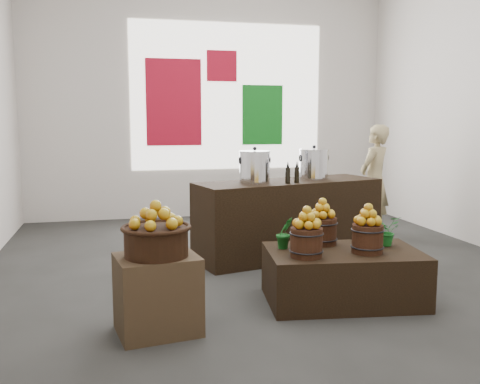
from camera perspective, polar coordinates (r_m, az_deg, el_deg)
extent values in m
plane|color=#32322F|center=(5.82, 2.92, -8.53)|extent=(7.00, 7.00, 0.00)
cube|color=silver|center=(9.00, -3.25, 10.12)|extent=(6.00, 0.04, 4.00)
cube|color=white|center=(9.04, -1.33, 10.12)|extent=(3.20, 0.02, 2.40)
cube|color=#AE0D24|center=(8.89, -7.08, 9.46)|extent=(0.90, 0.04, 1.40)
cube|color=#116F1B|center=(9.17, 2.40, 8.21)|extent=(0.70, 0.04, 1.00)
cube|color=#AE0D24|center=(9.05, -1.96, 13.29)|extent=(0.50, 0.04, 0.50)
cube|color=brown|center=(4.22, -8.79, -10.73)|extent=(0.68, 0.58, 0.60)
cylinder|color=black|center=(4.10, -8.91, -5.27)|extent=(0.48, 0.48, 0.22)
cube|color=black|center=(4.95, 10.94, -8.77)|extent=(1.45, 1.00, 0.47)
cylinder|color=#3D1D10|center=(4.58, 7.09, -5.37)|extent=(0.27, 0.27, 0.25)
cylinder|color=#3D1D10|center=(4.82, 13.44, -4.88)|extent=(0.27, 0.27, 0.25)
cylinder|color=#3D1D10|center=(5.06, 8.74, -4.15)|extent=(0.27, 0.27, 0.25)
imported|color=#135A1A|center=(5.14, 15.29, -4.01)|extent=(0.30, 0.28, 0.28)
imported|color=#135A1A|center=(4.86, 4.78, -4.36)|extent=(0.19, 0.17, 0.29)
cube|color=black|center=(6.39, 5.15, -2.85)|extent=(2.33, 1.22, 0.91)
cylinder|color=silver|center=(6.08, 1.58, 2.60)|extent=(0.34, 0.34, 0.34)
cylinder|color=silver|center=(6.50, 7.88, 2.87)|extent=(0.34, 0.34, 0.34)
imported|color=tan|center=(7.81, 14.13, 1.28)|extent=(0.68, 0.63, 1.56)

